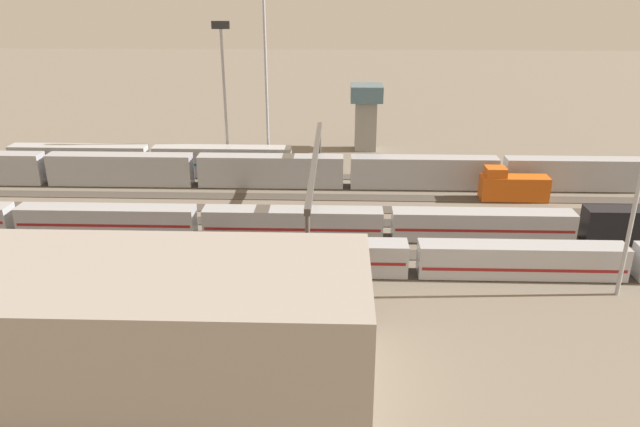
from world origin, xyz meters
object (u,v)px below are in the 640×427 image
Objects in this scene: train_on_track_5 at (276,222)px; train_on_track_2 at (512,186)px; maintenance_shed at (65,323)px; control_tower at (366,112)px; light_mast_2 at (224,78)px; signal_gantry at (315,163)px; light_mast_0 at (266,59)px; train_on_track_0 at (151,161)px; train_on_track_1 at (271,171)px; train_on_track_7 at (305,257)px.

train_on_track_2 is (-34.02, -15.00, 0.09)m from train_on_track_5.
control_tower is (-27.45, -71.89, 2.25)m from maintenance_shed.
train_on_track_5 is at bearing 111.91° from light_mast_2.
light_mast_0 is at bearing -66.45° from signal_gantry.
train_on_track_0 is 18.61m from light_mast_2.
light_mast_0 is 59.52m from maintenance_shed.
train_on_track_1 is at bearing -103.22° from maintenance_shed.
signal_gantry is (-4.70, -7.50, 5.67)m from train_on_track_5.
control_tower is (-8.30, -35.00, -0.40)m from signal_gantry.
train_on_track_0 is at bearing 10.00° from light_mast_2.
maintenance_shed reaches higher than train_on_track_7.
train_on_track_1 is at bearing 54.85° from control_tower.
signal_gantry is at bearing -122.05° from train_on_track_5.
signal_gantry is at bearing 14.35° from train_on_track_2.
train_on_track_7 is at bearing 80.60° from control_tower.
maintenance_shed is at bearing 69.10° from control_tower.
train_on_track_0 is 33.66m from signal_gantry.
train_on_track_0 is 40.83m from control_tower.
train_on_track_1 is at bearing -7.72° from train_on_track_2.
control_tower is at bearing -99.40° from train_on_track_7.
light_mast_2 reaches higher than train_on_track_1.
train_on_track_2 is (-29.72, -25.00, 0.17)m from train_on_track_7.
train_on_track_1 is 4.81× the size of light_mast_2.
light_mast_2 is (10.95, -27.23, 14.01)m from train_on_track_5.
train_on_track_2 is 0.33× the size of light_mast_0.
signal_gantry is at bearing 128.42° from light_mast_2.
light_mast_2 reaches higher than control_tower.
light_mast_2 is at bearing -15.21° from train_on_track_2.
control_tower reaches higher than train_on_track_5.
light_mast_0 is at bearing -81.66° from train_on_track_5.
train_on_track_0 is (57.61, -10.00, 0.44)m from train_on_track_2.
train_on_track_7 is at bearing -134.04° from maintenance_shed.
light_mast_2 is (15.26, -37.23, 14.08)m from train_on_track_7.
train_on_track_2 is 35.00m from control_tower.
signal_gantry is at bearing -91.28° from train_on_track_7.
train_on_track_7 is (-4.30, 10.00, -0.07)m from train_on_track_5.
light_mast_0 reaches higher than maintenance_shed.
light_mast_0 is (38.06, -12.53, 16.84)m from train_on_track_2.
train_on_track_5 is 2.43× the size of train_on_track_0.
signal_gantry is (-7.54, 12.50, 5.11)m from train_on_track_1.
train_on_track_5 is 11.48× the size of train_on_track_2.
light_mast_0 is at bearing -100.37° from maintenance_shed.
maintenance_shed is 4.02× the size of control_tower.
train_on_track_5 is 0.96× the size of train_on_track_1.
light_mast_0 is (1.19, -7.53, 16.38)m from train_on_track_1.
train_on_track_2 is 0.80× the size of control_tower.
light_mast_2 reaches higher than signal_gantry.
signal_gantry is at bearing -117.43° from maintenance_shed.
train_on_track_7 is at bearing 113.29° from train_on_track_5.
light_mast_2 is 57.78m from maintenance_shed.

